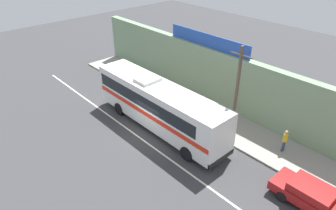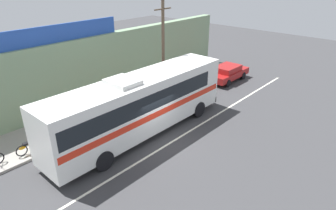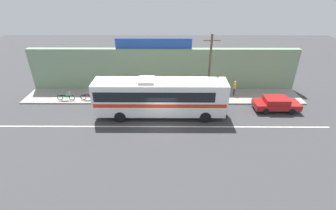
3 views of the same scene
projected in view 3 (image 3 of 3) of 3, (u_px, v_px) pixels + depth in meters
name	position (u px, v px, depth m)	size (l,w,h in m)	color
ground_plane	(162.00, 122.00, 22.79)	(70.00, 70.00, 0.00)	#3A3A3D
sidewalk_slab	(163.00, 96.00, 27.32)	(30.00, 3.60, 0.14)	gray
storefront_facade	(163.00, 69.00, 28.10)	(30.00, 0.70, 4.80)	gray
storefront_billboard	(153.00, 44.00, 26.70)	(8.32, 0.12, 1.10)	#234CAD
road_center_stripe	(162.00, 127.00, 22.08)	(30.00, 0.14, 0.01)	silver
intercity_bus	(159.00, 96.00, 22.83)	(12.18, 2.59, 3.78)	white
parked_car	(276.00, 103.00, 24.39)	(4.38, 1.91, 1.37)	maroon
utility_pole	(209.00, 69.00, 24.33)	(1.60, 0.22, 7.02)	brown
motorcycle_green	(65.00, 97.00, 26.12)	(1.89, 0.56, 0.94)	black
motorcycle_purple	(89.00, 96.00, 26.22)	(1.91, 0.56, 0.94)	black
motorcycle_red	(111.00, 97.00, 26.04)	(1.82, 0.56, 0.94)	black
pedestrian_far_left	(184.00, 90.00, 26.25)	(0.30, 0.48, 1.70)	brown
pedestrian_near_shop	(235.00, 87.00, 26.99)	(0.30, 0.48, 1.65)	navy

